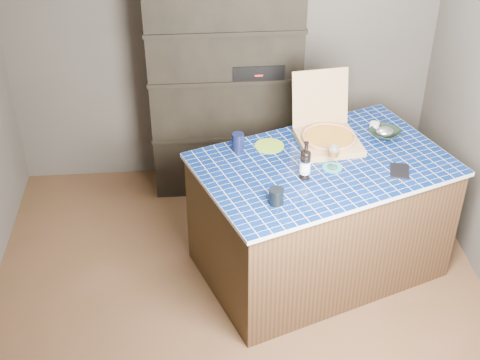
{
  "coord_description": "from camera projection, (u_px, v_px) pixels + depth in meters",
  "views": [
    {
      "loc": [
        -0.27,
        -3.33,
        3.33
      ],
      "look_at": [
        -0.0,
        0.0,
        1.05
      ],
      "focal_mm": 50.0,
      "sensor_mm": 36.0,
      "label": 1
    }
  ],
  "objects": [
    {
      "name": "wine_glass",
      "position": [
        334.0,
        152.0,
        4.34
      ],
      "size": [
        0.08,
        0.08,
        0.17
      ],
      "color": "white",
      "rests_on": "teal_trivet"
    },
    {
      "name": "dvd_case",
      "position": [
        400.0,
        171.0,
        4.37
      ],
      "size": [
        0.16,
        0.19,
        0.01
      ],
      "primitive_type": "cube",
      "rotation": [
        0.0,
        0.0,
        -0.26
      ],
      "color": "black",
      "rests_on": "kitchen_island"
    },
    {
      "name": "navy_cup",
      "position": [
        238.0,
        142.0,
        4.56
      ],
      "size": [
        0.08,
        0.08,
        0.13
      ],
      "primitive_type": "cylinder",
      "color": "black",
      "rests_on": "kitchen_island"
    },
    {
      "name": "pizza_box",
      "position": [
        328.0,
        135.0,
        4.64
      ],
      "size": [
        0.46,
        0.54,
        0.44
      ],
      "rotation": [
        0.0,
        0.0,
        0.12
      ],
      "color": "tan",
      "rests_on": "kitchen_island"
    },
    {
      "name": "bowl",
      "position": [
        385.0,
        133.0,
        4.73
      ],
      "size": [
        0.3,
        0.3,
        0.05
      ],
      "primitive_type": "imported",
      "rotation": [
        0.0,
        0.0,
        0.78
      ],
      "color": "black",
      "rests_on": "kitchen_island"
    },
    {
      "name": "room",
      "position": [
        240.0,
        152.0,
        3.93
      ],
      "size": [
        3.5,
        3.5,
        3.5
      ],
      "color": "brown",
      "rests_on": "ground"
    },
    {
      "name": "tumbler",
      "position": [
        276.0,
        196.0,
        4.06
      ],
      "size": [
        0.09,
        0.09,
        0.1
      ],
      "primitive_type": "cylinder",
      "color": "black",
      "rests_on": "kitchen_island"
    },
    {
      "name": "mead_bottle",
      "position": [
        305.0,
        164.0,
        4.25
      ],
      "size": [
        0.07,
        0.07,
        0.27
      ],
      "color": "black",
      "rests_on": "kitchen_island"
    },
    {
      "name": "white_jar",
      "position": [
        374.0,
        126.0,
        4.81
      ],
      "size": [
        0.07,
        0.07,
        0.06
      ],
      "primitive_type": "cylinder",
      "color": "silver",
      "rests_on": "kitchen_island"
    },
    {
      "name": "teal_trivet",
      "position": [
        332.0,
        168.0,
        4.41
      ],
      "size": [
        0.13,
        0.13,
        0.01
      ],
      "primitive_type": "cylinder",
      "color": "teal",
      "rests_on": "kitchen_island"
    },
    {
      "name": "green_trivet",
      "position": [
        269.0,
        146.0,
        4.63
      ],
      "size": [
        0.2,
        0.2,
        0.01
      ],
      "primitive_type": "cylinder",
      "color": "#70A322",
      "rests_on": "kitchen_island"
    },
    {
      "name": "foil_contents",
      "position": [
        385.0,
        131.0,
        4.73
      ],
      "size": [
        0.13,
        0.11,
        0.06
      ],
      "primitive_type": "ellipsoid",
      "color": "silver",
      "rests_on": "bowl"
    },
    {
      "name": "kitchen_island",
      "position": [
        320.0,
        216.0,
        4.72
      ],
      "size": [
        1.93,
        1.57,
        0.91
      ],
      "rotation": [
        0.0,
        0.0,
        0.36
      ],
      "color": "#4B2D1D",
      "rests_on": "floor"
    },
    {
      "name": "shelving_unit",
      "position": [
        225.0,
        89.0,
        5.38
      ],
      "size": [
        1.2,
        0.41,
        1.8
      ],
      "color": "black",
      "rests_on": "floor"
    }
  ]
}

